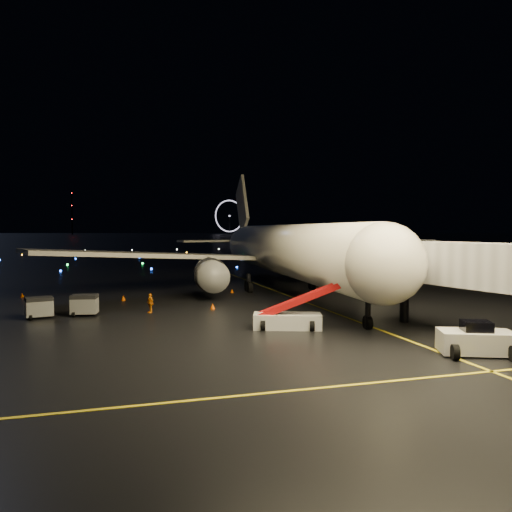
{
  "coord_description": "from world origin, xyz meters",
  "views": [
    {
      "loc": [
        -6.97,
        -31.11,
        7.4
      ],
      "look_at": [
        5.64,
        12.0,
        5.0
      ],
      "focal_mm": 35.0,
      "sensor_mm": 36.0,
      "label": 1
    }
  ],
  "objects_px": {
    "crew_c": "(150,303)",
    "baggage_cart_0": "(85,305)",
    "belt_loader": "(287,305)",
    "baggage_cart_2": "(39,308)",
    "pushback_tug": "(476,338)",
    "airliner": "(279,223)"
  },
  "relations": [
    {
      "from": "crew_c",
      "to": "baggage_cart_0",
      "type": "height_order",
      "value": "baggage_cart_0"
    },
    {
      "from": "belt_loader",
      "to": "baggage_cart_2",
      "type": "xyz_separation_m",
      "value": [
        -18.39,
        9.85,
        -0.9
      ]
    },
    {
      "from": "belt_loader",
      "to": "baggage_cart_0",
      "type": "xyz_separation_m",
      "value": [
        -14.82,
        10.1,
        -0.88
      ]
    },
    {
      "from": "baggage_cart_2",
      "to": "pushback_tug",
      "type": "bearing_deg",
      "value": -51.99
    },
    {
      "from": "pushback_tug",
      "to": "crew_c",
      "type": "relative_size",
      "value": 2.39
    },
    {
      "from": "pushback_tug",
      "to": "airliner",
      "type": "bearing_deg",
      "value": 114.09
    },
    {
      "from": "pushback_tug",
      "to": "crew_c",
      "type": "height_order",
      "value": "pushback_tug"
    },
    {
      "from": "pushback_tug",
      "to": "baggage_cart_0",
      "type": "height_order",
      "value": "pushback_tug"
    },
    {
      "from": "crew_c",
      "to": "pushback_tug",
      "type": "bearing_deg",
      "value": 15.91
    },
    {
      "from": "airliner",
      "to": "belt_loader",
      "type": "bearing_deg",
      "value": -103.66
    },
    {
      "from": "baggage_cart_0",
      "to": "baggage_cart_2",
      "type": "bearing_deg",
      "value": -166.77
    },
    {
      "from": "belt_loader",
      "to": "baggage_cart_2",
      "type": "bearing_deg",
      "value": 170.92
    },
    {
      "from": "baggage_cart_0",
      "to": "baggage_cart_2",
      "type": "relative_size",
      "value": 1.02
    },
    {
      "from": "baggage_cart_0",
      "to": "crew_c",
      "type": "bearing_deg",
      "value": 7.78
    },
    {
      "from": "crew_c",
      "to": "baggage_cart_0",
      "type": "xyz_separation_m",
      "value": [
        -5.51,
        0.14,
        0.03
      ]
    },
    {
      "from": "belt_loader",
      "to": "crew_c",
      "type": "distance_m",
      "value": 13.66
    },
    {
      "from": "pushback_tug",
      "to": "belt_loader",
      "type": "distance_m",
      "value": 13.2
    },
    {
      "from": "crew_c",
      "to": "baggage_cart_0",
      "type": "distance_m",
      "value": 5.51
    },
    {
      "from": "pushback_tug",
      "to": "crew_c",
      "type": "xyz_separation_m",
      "value": [
        -17.41,
        20.34,
        -0.12
      ]
    },
    {
      "from": "airliner",
      "to": "baggage_cart_2",
      "type": "distance_m",
      "value": 29.87
    },
    {
      "from": "airliner",
      "to": "belt_loader",
      "type": "relative_size",
      "value": 7.9
    },
    {
      "from": "airliner",
      "to": "pushback_tug",
      "type": "height_order",
      "value": "airliner"
    }
  ]
}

